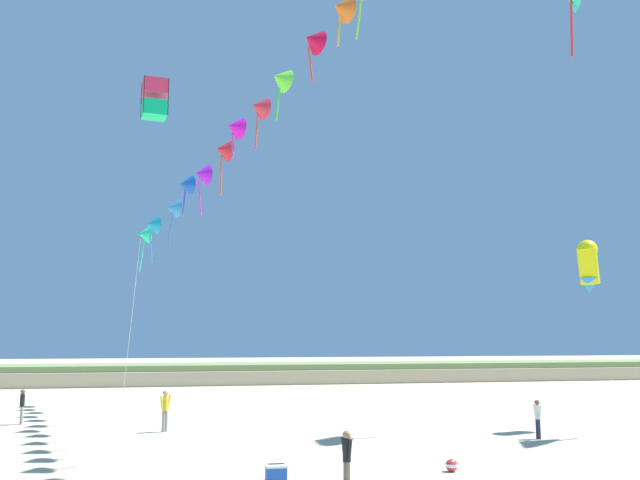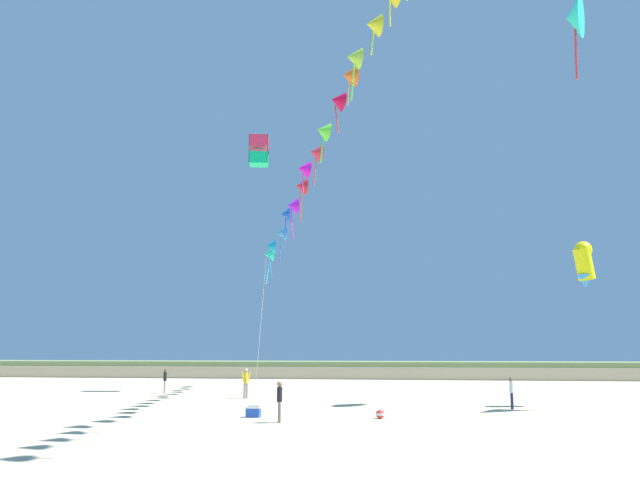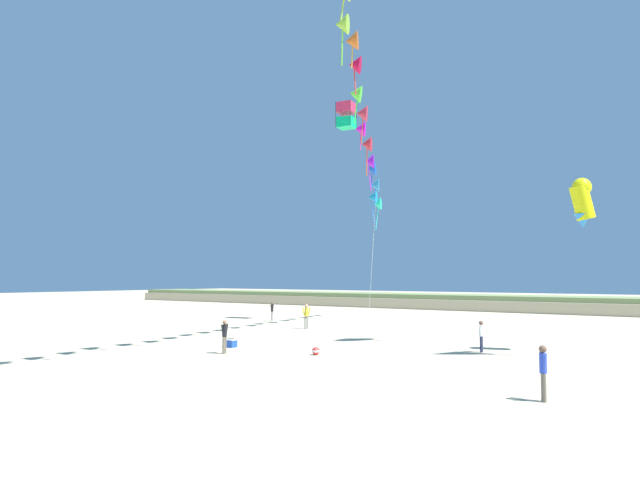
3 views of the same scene
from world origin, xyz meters
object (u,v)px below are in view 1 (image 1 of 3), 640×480
Objects in this scene: beach_cooler at (276,473)px; large_kite_high_solo at (155,99)px; beach_ball at (452,465)px; person_mid_center at (347,457)px; person_far_left at (165,408)px; person_far_right at (538,416)px; person_near_left at (22,404)px; large_kite_mid_trail at (588,264)px.

large_kite_high_solo is at bearing 104.07° from beach_cooler.
beach_cooler is at bearing -177.77° from beach_ball.
beach_cooler is (-1.52, 1.93, -0.68)m from person_mid_center.
person_far_left is at bearing -80.25° from large_kite_high_solo.
person_far_left is at bearing 106.82° from beach_cooler.
person_far_right is at bearing 38.20° from person_mid_center.
beach_cooler is at bearing 128.17° from person_mid_center.
person_mid_center is 13.32m from person_far_left.
person_near_left is 4.29× the size of beach_ball.
large_kite_high_solo is at bearing 153.97° from large_kite_mid_trail.
person_far_left is (-4.70, 12.46, 0.09)m from person_mid_center.
person_near_left is 19.69m from person_mid_center.
person_far_left is 13.33m from beach_ball.
person_far_right is at bearing -150.13° from large_kite_mid_trail.
large_kite_mid_trail is at bearing -14.59° from person_near_left.
person_mid_center is 12.08m from person_far_right.
person_far_left is 1.14× the size of person_far_right.
beach_ball is (8.39, -10.32, -0.80)m from person_far_left.
large_kite_high_solo is 3.61× the size of beach_cooler.
person_mid_center reaches higher than beach_cooler.
person_near_left is 2.69× the size of beach_cooler.
person_far_left is 11.02m from beach_cooler.
beach_ball is (-9.93, -7.70, -6.95)m from large_kite_mid_trail.
person_far_right is 7.90m from beach_ball.
person_far_right is (9.49, 7.47, -0.04)m from person_mid_center.
large_kite_high_solo is (-5.89, 19.37, 15.87)m from person_mid_center.
beach_cooler is (4.37, -17.43, -16.56)m from large_kite_high_solo.
person_far_left reaches higher than person_far_right.
large_kite_high_solo is at bearing 30.81° from person_near_left.
person_mid_center is 2.69× the size of beach_cooler.
beach_ball is at bearing -137.41° from person_far_right.
person_mid_center is at bearing -73.09° from large_kite_high_solo.
person_near_left and person_mid_center have the same top height.
large_kite_mid_trail is at bearing 35.84° from person_mid_center.
person_far_left is at bearing 171.85° from large_kite_mid_trail.
beach_ball is (5.21, 0.20, -0.03)m from beach_cooler.
person_mid_center is 0.65× the size of large_kite_mid_trail.
person_mid_center is 25.72m from large_kite_high_solo.
person_mid_center is at bearing -149.94° from beach_ball.
beach_ball is (9.58, -17.23, -16.59)m from large_kite_high_solo.
large_kite_mid_trail reaches higher than beach_ball.
person_far_left is 15.05m from person_far_right.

